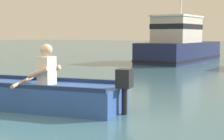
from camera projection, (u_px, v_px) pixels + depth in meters
The scene contains 3 objects.
ground_plane at pixel (10, 125), 5.33m from camera, with size 120.00×120.00×0.00m, color #386070.
rowboat_with_person at pixel (37, 94), 6.58m from camera, with size 3.70×1.83×1.19m.
moored_boat_navy at pixel (180, 45), 17.45m from camera, with size 2.21×6.17×4.67m.
Camera 1 is at (4.20, -3.46, 1.37)m, focal length 56.46 mm.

